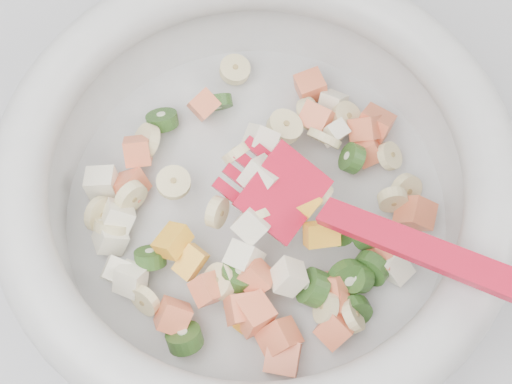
{
  "coord_description": "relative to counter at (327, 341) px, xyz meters",
  "views": [
    {
      "loc": [
        -0.09,
        1.2,
        1.47
      ],
      "look_at": [
        -0.09,
        1.44,
        0.95
      ],
      "focal_mm": 55.0,
      "sensor_mm": 36.0,
      "label": 1
    }
  ],
  "objects": [
    {
      "name": "counter",
      "position": [
        0.0,
        0.0,
        0.0
      ],
      "size": [
        2.0,
        0.6,
        0.9
      ],
      "primitive_type": "cube",
      "color": "#A9A9AF",
      "rests_on": "ground"
    },
    {
      "name": "mixing_bowl",
      "position": [
        -0.09,
        -0.01,
        0.51
      ],
      "size": [
        0.39,
        0.37,
        0.15
      ],
      "color": "#B9B9B7",
      "rests_on": "counter"
    }
  ]
}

